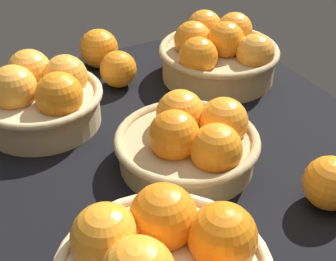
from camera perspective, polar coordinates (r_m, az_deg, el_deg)
market_tray at (r=81.91cm, az=1.01°, el=-4.00°), size 84.00×72.00×3.00cm
basket_far_left at (r=102.28cm, az=5.70°, el=8.68°), size 24.00×24.00×12.12cm
basket_center at (r=77.50cm, az=2.65°, el=-1.18°), size 22.58×22.58×10.71cm
basket_near_left at (r=89.73cm, az=-14.08°, el=3.72°), size 21.63×21.63×11.81cm
loose_orange_front_gap at (r=99.58cm, az=-5.64°, el=6.90°), size 7.25×7.25×7.25cm
loose_orange_back_gap at (r=73.86cm, az=17.84°, el=-5.66°), size 7.69×7.69×7.69cm
loose_orange_side_gap at (r=107.46cm, az=-7.82°, el=9.16°), size 8.11×8.11×8.11cm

